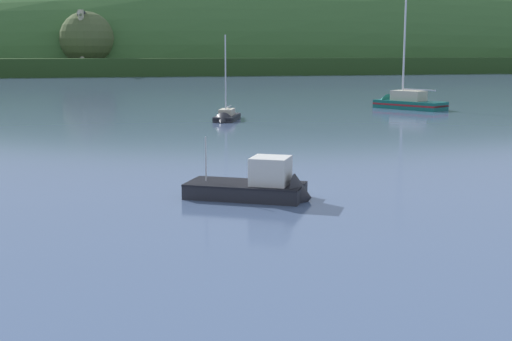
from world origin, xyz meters
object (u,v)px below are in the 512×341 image
at_px(sailboat_far_left, 402,105).
at_px(fishing_boat_moored, 259,190).
at_px(sailboat_near_mooring, 226,119).
at_px(dockside_crane, 82,45).

distance_m(sailboat_far_left, fishing_boat_moored, 52.99).
bearing_deg(sailboat_far_left, sailboat_near_mooring, 81.86).
xyz_separation_m(dockside_crane, fishing_boat_moored, (23.47, -163.28, -7.72)).
xyz_separation_m(sailboat_near_mooring, fishing_boat_moored, (-2.15, -35.95, 0.21)).
xyz_separation_m(dockside_crane, sailboat_far_left, (47.61, -116.10, -7.72)).
distance_m(sailboat_near_mooring, fishing_boat_moored, 36.02).
height_order(sailboat_near_mooring, sailboat_far_left, sailboat_far_left).
xyz_separation_m(sailboat_far_left, fishing_boat_moored, (-24.13, -47.18, 0.00)).
distance_m(sailboat_near_mooring, sailboat_far_left, 24.69).
height_order(sailboat_near_mooring, fishing_boat_moored, sailboat_near_mooring).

